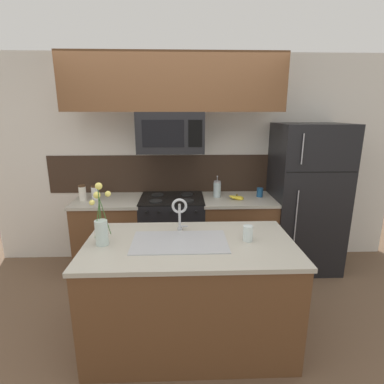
% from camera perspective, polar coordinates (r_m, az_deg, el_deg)
% --- Properties ---
extents(ground_plane, '(10.00, 10.00, 0.00)m').
position_cam_1_polar(ground_plane, '(3.20, -4.02, -21.87)').
color(ground_plane, brown).
extents(rear_partition, '(5.20, 0.10, 2.60)m').
position_cam_1_polar(rear_partition, '(3.89, 0.66, 5.86)').
color(rear_partition, silver).
rests_on(rear_partition, ground).
extents(splash_band, '(3.14, 0.01, 0.48)m').
position_cam_1_polar(splash_band, '(3.86, -3.76, 3.49)').
color(splash_band, '#332319').
rests_on(splash_band, rear_partition).
extents(back_counter_left, '(0.79, 0.65, 0.91)m').
position_cam_1_polar(back_counter_left, '(3.86, -15.22, -7.84)').
color(back_counter_left, brown).
rests_on(back_counter_left, ground).
extents(back_counter_right, '(0.88, 0.65, 0.91)m').
position_cam_1_polar(back_counter_right, '(3.82, 8.56, -7.69)').
color(back_counter_right, brown).
rests_on(back_counter_right, ground).
extents(stove_range, '(0.76, 0.64, 0.93)m').
position_cam_1_polar(stove_range, '(3.75, -3.72, -7.86)').
color(stove_range, black).
rests_on(stove_range, ground).
extents(microwave, '(0.74, 0.40, 0.45)m').
position_cam_1_polar(microwave, '(3.45, -4.07, 11.26)').
color(microwave, black).
extents(upper_cabinet_band, '(2.37, 0.34, 0.60)m').
position_cam_1_polar(upper_cabinet_band, '(3.42, -3.51, 20.02)').
color(upper_cabinet_band, brown).
extents(refrigerator, '(0.81, 0.74, 1.79)m').
position_cam_1_polar(refrigerator, '(3.93, 20.74, -1.06)').
color(refrigerator, black).
rests_on(refrigerator, ground).
extents(storage_jar_tall, '(0.08, 0.08, 0.19)m').
position_cam_1_polar(storage_jar_tall, '(3.73, -20.14, -0.15)').
color(storage_jar_tall, silver).
rests_on(storage_jar_tall, back_counter_left).
extents(storage_jar_medium, '(0.09, 0.09, 0.16)m').
position_cam_1_polar(storage_jar_medium, '(3.76, -17.97, -0.03)').
color(storage_jar_medium, silver).
rests_on(storage_jar_medium, back_counter_left).
extents(banana_bunch, '(0.19, 0.16, 0.08)m').
position_cam_1_polar(banana_bunch, '(3.60, 8.53, -1.07)').
color(banana_bunch, yellow).
rests_on(banana_bunch, back_counter_right).
extents(french_press, '(0.09, 0.09, 0.27)m').
position_cam_1_polar(french_press, '(3.66, 4.80, 0.57)').
color(french_press, silver).
rests_on(french_press, back_counter_right).
extents(coffee_tin, '(0.08, 0.08, 0.11)m').
position_cam_1_polar(coffee_tin, '(3.76, 12.79, -0.06)').
color(coffee_tin, '#1E5184').
rests_on(coffee_tin, back_counter_right).
extents(island_counter, '(1.68, 0.91, 0.91)m').
position_cam_1_polar(island_counter, '(2.65, -0.38, -18.50)').
color(island_counter, brown).
rests_on(island_counter, ground).
extents(kitchen_sink, '(0.76, 0.44, 0.16)m').
position_cam_1_polar(kitchen_sink, '(2.46, -2.35, -11.01)').
color(kitchen_sink, '#ADAFB5').
rests_on(kitchen_sink, island_counter).
extents(sink_faucet, '(0.14, 0.14, 0.31)m').
position_cam_1_polar(sink_faucet, '(2.56, -2.38, -3.48)').
color(sink_faucet, '#B7BABF').
rests_on(sink_faucet, island_counter).
extents(drinking_glass, '(0.08, 0.08, 0.13)m').
position_cam_1_polar(drinking_glass, '(2.47, 10.60, -7.74)').
color(drinking_glass, silver).
rests_on(drinking_glass, island_counter).
extents(flower_vase, '(0.15, 0.16, 0.48)m').
position_cam_1_polar(flower_vase, '(2.45, -16.90, -6.45)').
color(flower_vase, silver).
rests_on(flower_vase, island_counter).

